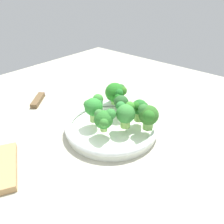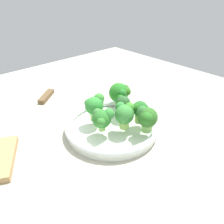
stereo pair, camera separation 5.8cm
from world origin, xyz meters
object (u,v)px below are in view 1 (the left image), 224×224
broccoli_floret_3 (121,103)px  broccoli_floret_6 (116,92)px  broccoli_floret_1 (139,108)px  broccoli_floret_5 (104,119)px  knife (42,94)px  bowl (112,126)px  broccoli_floret_2 (126,113)px  broccoli_floret_0 (95,106)px  broccoli_floret_4 (148,115)px

broccoli_floret_3 → broccoli_floret_6: broccoli_floret_6 is taller
broccoli_floret_1 → broccoli_floret_5: 10.38cm
broccoli_floret_5 → knife: size_ratio=0.27×
bowl → broccoli_floret_2: bearing=100.7°
broccoli_floret_3 → broccoli_floret_5: broccoli_floret_5 is taller
broccoli_floret_6 → broccoli_floret_5: bearing=28.0°
broccoli_floret_3 → knife: (5.18, -32.44, -5.91)cm
bowl → broccoli_floret_0: 7.54cm
bowl → knife: size_ratio=1.17×
broccoli_floret_4 → broccoli_floret_5: size_ratio=1.14×
broccoli_floret_0 → broccoli_floret_5: bearing=67.9°
broccoli_floret_1 → broccoli_floret_3: broccoli_floret_1 is taller
broccoli_floret_5 → broccoli_floret_2: bearing=151.1°
broccoli_floret_4 → knife: broccoli_floret_4 is taller
broccoli_floret_0 → broccoli_floret_3: bearing=158.9°
broccoli_floret_0 → broccoli_floret_6: (-10.78, -1.64, -0.47)cm
bowl → broccoli_floret_1: size_ratio=4.18×
broccoli_floret_0 → broccoli_floret_4: 14.24cm
broccoli_floret_6 → knife: 29.95cm
bowl → broccoli_floret_1: bearing=135.3°
broccoli_floret_3 → broccoli_floret_6: size_ratio=0.81×
broccoli_floret_1 → broccoli_floret_2: broccoli_floret_2 is taller
broccoli_floret_1 → broccoli_floret_4: 4.33cm
broccoli_floret_0 → knife: bearing=-94.3°
broccoli_floret_0 → broccoli_floret_6: 10.91cm
broccoli_floret_2 → broccoli_floret_5: bearing=-28.9°
broccoli_floret_3 → knife: bearing=-80.9°
broccoli_floret_5 → knife: bearing=-97.1°
broccoli_floret_1 → knife: (5.25, -38.76, -6.45)cm
bowl → broccoli_floret_4: 11.15cm
broccoli_floret_0 → broccoli_floret_2: 8.65cm
broccoli_floret_2 → broccoli_floret_5: broccoli_floret_2 is taller
bowl → broccoli_floret_5: broccoli_floret_5 is taller
broccoli_floret_6 → broccoli_floret_2: bearing=51.6°
broccoli_floret_4 → broccoli_floret_6: same height
broccoli_floret_0 → broccoli_floret_3: broccoli_floret_0 is taller
broccoli_floret_3 → broccoli_floret_5: (9.53, 2.36, 0.27)cm
broccoli_floret_1 → broccoli_floret_4: broccoli_floret_4 is taller
broccoli_floret_1 → broccoli_floret_5: (9.60, -3.96, -0.26)cm
broccoli_floret_3 → broccoli_floret_6: bearing=-126.8°
broccoli_floret_2 → broccoli_floret_4: (-2.55, 5.00, 0.02)cm
broccoli_floret_2 → knife: (0.83, -37.66, -6.71)cm
knife → broccoli_floret_3: bearing=99.1°
broccoli_floret_1 → broccoli_floret_0: bearing=-50.8°
broccoli_floret_5 → broccoli_floret_6: size_ratio=0.87×
broccoli_floret_0 → broccoli_floret_1: (-7.48, 9.18, -0.57)cm
broccoli_floret_3 → knife: 33.38cm
bowl → broccoli_floret_5: bearing=14.8°
broccoli_floret_1 → broccoli_floret_4: size_ratio=0.91×
broccoli_floret_2 → broccoli_floret_3: broccoli_floret_2 is taller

